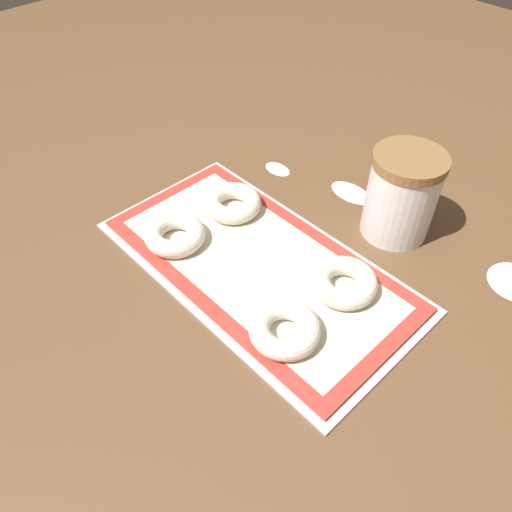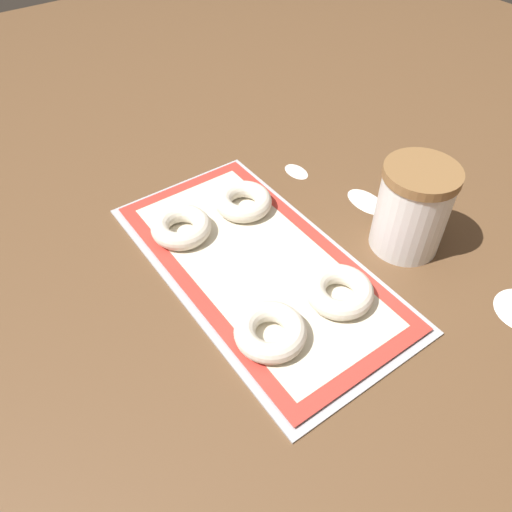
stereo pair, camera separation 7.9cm
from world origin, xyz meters
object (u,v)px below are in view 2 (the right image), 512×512
bagel_back_left (243,201)px  flour_canister (412,208)px  bagel_front_right (270,332)px  bagel_front_left (181,227)px  bagel_back_right (339,292)px  baking_tray (256,266)px

bagel_back_left → flour_canister: size_ratio=0.67×
bagel_front_right → bagel_front_left: bearing=178.6°
bagel_back_right → bagel_back_left: bearing=179.3°
bagel_front_right → bagel_back_left: bearing=153.0°
bagel_front_left → bagel_front_right: size_ratio=1.00×
bagel_back_right → flour_canister: flour_canister is taller
bagel_front_right → flour_canister: size_ratio=0.67×
baking_tray → flour_canister: 0.27m
baking_tray → bagel_front_right: size_ratio=5.20×
bagel_back_right → flour_canister: size_ratio=0.67×
bagel_front_right → flour_canister: bearing=95.9°
bagel_back_right → bagel_front_right: bearing=-90.8°
bagel_front_right → baking_tray: bearing=152.1°
bagel_back_right → flour_canister: bearing=100.5°
bagel_front_right → bagel_back_right: (0.00, 0.13, 0.00)m
baking_tray → bagel_back_left: 0.14m
bagel_back_left → flour_canister: bearing=38.1°
bagel_front_right → bagel_back_left: (-0.26, 0.13, 0.00)m
baking_tray → bagel_front_left: bearing=-154.1°
bagel_front_left → baking_tray: bearing=25.9°
baking_tray → bagel_front_left: 0.15m
bagel_back_left → baking_tray: bearing=-26.2°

